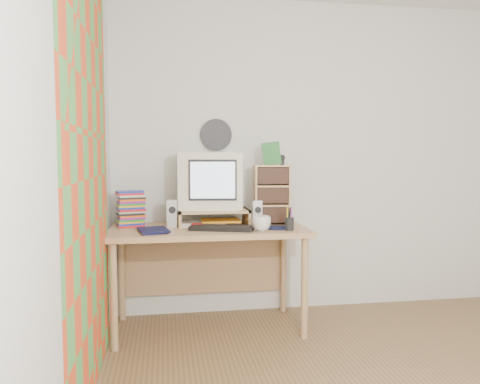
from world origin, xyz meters
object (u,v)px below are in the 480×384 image
object	(u,v)px
desk	(207,244)
diary	(139,229)
keyboard	(222,228)
mug	(261,223)
crt_monitor	(210,181)
dvd_stack	(131,209)
cd_rack	(272,195)

from	to	relation	value
desk	diary	bearing A→B (deg)	-154.39
desk	keyboard	world-z (taller)	keyboard
mug	diary	size ratio (longest dim) A/B	0.56
crt_monitor	keyboard	xyz separation A→B (m)	(0.05, -0.30, -0.32)
dvd_stack	cd_rack	xyz separation A→B (m)	(1.05, -0.04, 0.09)
desk	mug	size ratio (longest dim) A/B	10.68
desk	mug	distance (m)	0.48
cd_rack	desk	bearing A→B (deg)	-171.52
keyboard	cd_rack	world-z (taller)	cd_rack
desk	keyboard	distance (m)	0.27
dvd_stack	diary	distance (m)	0.32
crt_monitor	mug	bearing A→B (deg)	-41.58
dvd_stack	diary	bearing A→B (deg)	-90.80
diary	crt_monitor	bearing A→B (deg)	20.70
cd_rack	mug	world-z (taller)	cd_rack
desk	dvd_stack	distance (m)	0.62
desk	keyboard	size ratio (longest dim) A/B	3.18
crt_monitor	keyboard	distance (m)	0.44
desk	mug	world-z (taller)	mug
desk	cd_rack	world-z (taller)	cd_rack
keyboard	crt_monitor	bearing A→B (deg)	117.32
dvd_stack	mug	distance (m)	0.97
cd_rack	diary	bearing A→B (deg)	-159.85
cd_rack	diary	xyz separation A→B (m)	(-0.97, -0.26, -0.20)
desk	diary	world-z (taller)	diary
desk	mug	bearing A→B (deg)	-38.65
cd_rack	dvd_stack	bearing A→B (deg)	-176.66
crt_monitor	keyboard	world-z (taller)	crt_monitor
crt_monitor	diary	world-z (taller)	crt_monitor
cd_rack	mug	bearing A→B (deg)	-109.95
cd_rack	diary	world-z (taller)	cd_rack
diary	cd_rack	bearing A→B (deg)	3.74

